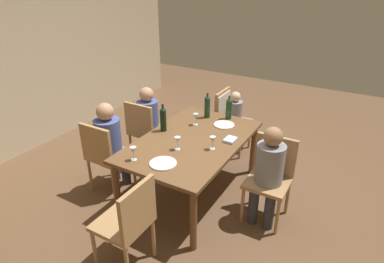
# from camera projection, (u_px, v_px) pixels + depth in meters

# --- Properties ---
(ground_plane) EXTENTS (10.00, 10.00, 0.00)m
(ground_plane) POSITION_uv_depth(u_px,v_px,m) (192.00, 192.00, 4.11)
(ground_plane) COLOR brown
(rear_room_partition) EXTENTS (6.40, 0.12, 2.70)m
(rear_room_partition) POSITION_uv_depth(u_px,v_px,m) (27.00, 58.00, 4.74)
(rear_room_partition) COLOR beige
(rear_room_partition) RESTS_ON ground_plane
(dining_table) EXTENTS (1.73, 1.09, 0.74)m
(dining_table) POSITION_uv_depth(u_px,v_px,m) (192.00, 145.00, 3.82)
(dining_table) COLOR brown
(dining_table) RESTS_ON ground_plane
(chair_far_left) EXTENTS (0.44, 0.44, 0.92)m
(chair_far_left) POSITION_uv_depth(u_px,v_px,m) (105.00, 153.00, 3.92)
(chair_far_left) COLOR #A87F51
(chair_far_left) RESTS_ON ground_plane
(chair_far_right) EXTENTS (0.44, 0.44, 0.92)m
(chair_far_right) POSITION_uv_depth(u_px,v_px,m) (145.00, 128.00, 4.52)
(chair_far_right) COLOR #A87F51
(chair_far_right) RESTS_ON ground_plane
(chair_near) EXTENTS (0.44, 0.44, 0.92)m
(chair_near) POSITION_uv_depth(u_px,v_px,m) (271.00, 173.00, 3.52)
(chair_near) COLOR #A87F51
(chair_near) RESTS_ON ground_plane
(chair_right_end) EXTENTS (0.44, 0.46, 0.92)m
(chair_right_end) POSITION_uv_depth(u_px,v_px,m) (227.00, 112.00, 4.87)
(chair_right_end) COLOR #A87F51
(chair_right_end) RESTS_ON ground_plane
(chair_left_end) EXTENTS (0.44, 0.44, 0.92)m
(chair_left_end) POSITION_uv_depth(u_px,v_px,m) (129.00, 220.00, 2.86)
(chair_left_end) COLOR #A87F51
(chair_left_end) RESTS_ON ground_plane
(person_woman_host) EXTENTS (0.35, 0.31, 1.13)m
(person_woman_host) POSITION_uv_depth(u_px,v_px,m) (110.00, 140.00, 3.95)
(person_woman_host) COLOR #33333D
(person_woman_host) RESTS_ON ground_plane
(person_man_bearded) EXTENTS (0.33, 0.29, 1.09)m
(person_man_bearded) POSITION_uv_depth(u_px,v_px,m) (149.00, 119.00, 4.56)
(person_man_bearded) COLOR #33333D
(person_man_bearded) RESTS_ON ground_plane
(person_man_guest) EXTENTS (0.34, 0.29, 1.11)m
(person_man_guest) POSITION_uv_depth(u_px,v_px,m) (269.00, 169.00, 3.39)
(person_man_guest) COLOR #33333D
(person_man_guest) RESTS_ON ground_plane
(person_child_small) EXTENTS (0.22, 0.25, 0.94)m
(person_child_small) POSITION_uv_depth(u_px,v_px,m) (236.00, 117.00, 4.82)
(person_child_small) COLOR #33333D
(person_child_small) RESTS_ON ground_plane
(wine_bottle_tall_green) EXTENTS (0.08, 0.08, 0.31)m
(wine_bottle_tall_green) POSITION_uv_depth(u_px,v_px,m) (229.00, 108.00, 4.25)
(wine_bottle_tall_green) COLOR #19381E
(wine_bottle_tall_green) RESTS_ON dining_table
(wine_bottle_dark_red) EXTENTS (0.08, 0.08, 0.34)m
(wine_bottle_dark_red) POSITION_uv_depth(u_px,v_px,m) (163.00, 119.00, 3.92)
(wine_bottle_dark_red) COLOR black
(wine_bottle_dark_red) RESTS_ON dining_table
(wine_bottle_short_olive) EXTENTS (0.07, 0.07, 0.34)m
(wine_bottle_short_olive) POSITION_uv_depth(u_px,v_px,m) (207.00, 106.00, 4.28)
(wine_bottle_short_olive) COLOR #19381E
(wine_bottle_short_olive) RESTS_ON dining_table
(wine_glass_near_left) EXTENTS (0.07, 0.07, 0.15)m
(wine_glass_near_left) POSITION_uv_depth(u_px,v_px,m) (213.00, 140.00, 3.53)
(wine_glass_near_left) COLOR silver
(wine_glass_near_left) RESTS_ON dining_table
(wine_glass_centre) EXTENTS (0.07, 0.07, 0.15)m
(wine_glass_centre) POSITION_uv_depth(u_px,v_px,m) (133.00, 151.00, 3.33)
(wine_glass_centre) COLOR silver
(wine_glass_centre) RESTS_ON dining_table
(wine_glass_near_right) EXTENTS (0.07, 0.07, 0.15)m
(wine_glass_near_right) POSITION_uv_depth(u_px,v_px,m) (178.00, 141.00, 3.52)
(wine_glass_near_right) COLOR silver
(wine_glass_near_right) RESTS_ON dining_table
(wine_glass_far) EXTENTS (0.07, 0.07, 0.15)m
(wine_glass_far) POSITION_uv_depth(u_px,v_px,m) (196.00, 117.00, 4.09)
(wine_glass_far) COLOR silver
(wine_glass_far) RESTS_ON dining_table
(dinner_plate_host) EXTENTS (0.26, 0.26, 0.01)m
(dinner_plate_host) POSITION_uv_depth(u_px,v_px,m) (224.00, 125.00, 4.12)
(dinner_plate_host) COLOR white
(dinner_plate_host) RESTS_ON dining_table
(dinner_plate_guest_left) EXTENTS (0.27, 0.27, 0.01)m
(dinner_plate_guest_left) POSITION_uv_depth(u_px,v_px,m) (163.00, 163.00, 3.30)
(dinner_plate_guest_left) COLOR white
(dinner_plate_guest_left) RESTS_ON dining_table
(folded_napkin) EXTENTS (0.16, 0.12, 0.03)m
(folded_napkin) POSITION_uv_depth(u_px,v_px,m) (230.00, 140.00, 3.74)
(folded_napkin) COLOR #ADC6D6
(folded_napkin) RESTS_ON dining_table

